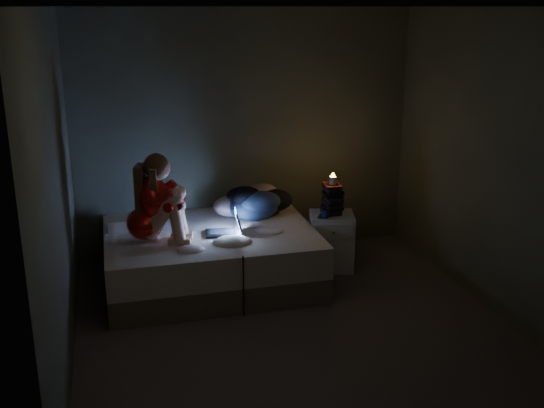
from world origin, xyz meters
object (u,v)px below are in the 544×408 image
object	(u,v)px
bed	(211,257)
woman	(144,198)
nightstand	(331,241)
phone	(325,217)
laptop	(223,222)
candle	(333,181)

from	to	relation	value
bed	woman	xyz separation A→B (m)	(-0.61, -0.13, 0.69)
bed	nightstand	distance (m)	1.27
nightstand	phone	size ratio (longest dim) A/B	4.17
nightstand	phone	bearing A→B (deg)	-128.76
laptop	candle	distance (m)	1.21
bed	nightstand	size ratio (longest dim) A/B	3.39
candle	phone	world-z (taller)	candle
nightstand	candle	distance (m)	0.64
laptop	phone	size ratio (longest dim) A/B	2.46
woman	laptop	xyz separation A→B (m)	(0.72, 0.02, -0.29)
woman	bed	bearing A→B (deg)	27.51
bed	candle	world-z (taller)	candle
bed	woman	world-z (taller)	woman
laptop	nightstand	bearing A→B (deg)	17.58
laptop	phone	bearing A→B (deg)	14.31
woman	candle	distance (m)	1.89
bed	phone	size ratio (longest dim) A/B	14.15
bed	woman	distance (m)	0.93
candle	nightstand	bearing A→B (deg)	-105.05
bed	woman	bearing A→B (deg)	-167.71
woman	candle	bearing A→B (deg)	22.27
candle	bed	bearing A→B (deg)	-175.52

